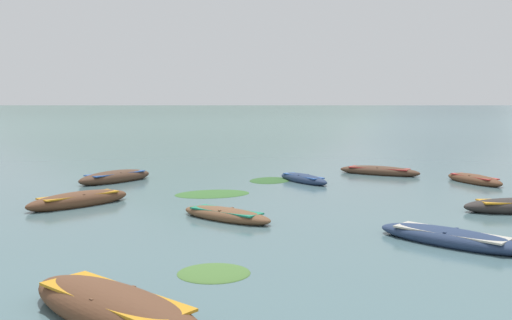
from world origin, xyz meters
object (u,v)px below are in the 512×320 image
(rowboat_10, at_px, (378,171))
(rowboat_11, at_px, (113,309))
(rowboat_0, at_px, (449,238))
(rowboat_4, at_px, (473,180))
(rowboat_6, at_px, (114,177))
(rowboat_1, at_px, (225,215))
(rowboat_3, at_px, (302,179))
(rowboat_9, at_px, (78,200))

(rowboat_10, height_order, rowboat_11, rowboat_11)
(rowboat_0, xyz_separation_m, rowboat_10, (1.35, 15.40, 0.01))
(rowboat_0, distance_m, rowboat_4, 13.15)
(rowboat_0, height_order, rowboat_6, rowboat_6)
(rowboat_1, distance_m, rowboat_4, 14.56)
(rowboat_0, height_order, rowboat_1, rowboat_0)
(rowboat_0, height_order, rowboat_4, rowboat_0)
(rowboat_1, bearing_deg, rowboat_10, 57.26)
(rowboat_3, bearing_deg, rowboat_9, -144.73)
(rowboat_1, distance_m, rowboat_3, 9.64)
(rowboat_10, bearing_deg, rowboat_3, -145.58)
(rowboat_3, bearing_deg, rowboat_6, 178.76)
(rowboat_4, bearing_deg, rowboat_3, 177.67)
(rowboat_1, relative_size, rowboat_6, 0.84)
(rowboat_0, bearing_deg, rowboat_11, -144.70)
(rowboat_3, xyz_separation_m, rowboat_6, (-9.34, 0.20, 0.05))
(rowboat_6, distance_m, rowboat_9, 6.64)
(rowboat_6, bearing_deg, rowboat_3, -1.24)
(rowboat_0, relative_size, rowboat_1, 1.11)
(rowboat_9, relative_size, rowboat_10, 0.88)
(rowboat_9, relative_size, rowboat_11, 0.90)
(rowboat_3, distance_m, rowboat_6, 9.34)
(rowboat_1, relative_size, rowboat_3, 1.00)
(rowboat_3, xyz_separation_m, rowboat_11, (-4.88, -18.00, 0.08))
(rowboat_0, xyz_separation_m, rowboat_11, (-7.93, -5.62, 0.07))
(rowboat_3, bearing_deg, rowboat_0, -76.14)
(rowboat_0, height_order, rowboat_9, rowboat_9)
(rowboat_0, relative_size, rowboat_9, 1.00)
(rowboat_9, xyz_separation_m, rowboat_11, (4.22, -11.57, 0.03))
(rowboat_3, bearing_deg, rowboat_1, -110.31)
(rowboat_1, distance_m, rowboat_10, 14.33)
(rowboat_4, relative_size, rowboat_11, 0.85)
(rowboat_10, bearing_deg, rowboat_9, -145.01)
(rowboat_1, relative_size, rowboat_10, 0.80)
(rowboat_0, height_order, rowboat_10, rowboat_10)
(rowboat_4, xyz_separation_m, rowboat_10, (-3.92, 3.36, 0.01))
(rowboat_9, distance_m, rowboat_10, 16.48)
(rowboat_6, xyz_separation_m, rowboat_11, (4.46, -18.21, 0.03))
(rowboat_9, height_order, rowboat_11, rowboat_11)
(rowboat_4, height_order, rowboat_10, rowboat_10)
(rowboat_10, bearing_deg, rowboat_0, -95.00)
(rowboat_0, relative_size, rowboat_6, 0.93)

